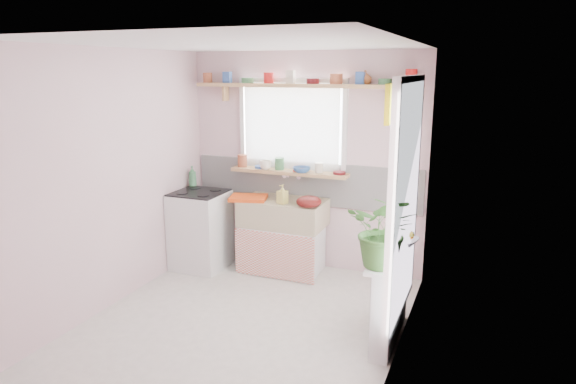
% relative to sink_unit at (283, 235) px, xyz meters
% --- Properties ---
extents(room, '(3.20, 3.20, 3.20)m').
position_rel_sink_unit_xyz_m(room, '(0.81, -0.43, 0.94)').
color(room, silver).
rests_on(room, ground).
extents(sink_unit, '(0.95, 0.65, 1.11)m').
position_rel_sink_unit_xyz_m(sink_unit, '(0.00, 0.00, 0.00)').
color(sink_unit, white).
rests_on(sink_unit, ground).
extents(cooker, '(0.58, 0.58, 0.93)m').
position_rel_sink_unit_xyz_m(cooker, '(-0.95, -0.24, 0.03)').
color(cooker, white).
rests_on(cooker, ground).
extents(radiator_ledge, '(0.22, 0.95, 0.78)m').
position_rel_sink_unit_xyz_m(radiator_ledge, '(1.45, -1.09, -0.03)').
color(radiator_ledge, white).
rests_on(radiator_ledge, ground).
extents(windowsill, '(1.40, 0.22, 0.04)m').
position_rel_sink_unit_xyz_m(windowsill, '(-0.00, 0.19, 0.71)').
color(windowsill, tan).
rests_on(windowsill, room).
extents(pine_shelf, '(2.52, 0.24, 0.04)m').
position_rel_sink_unit_xyz_m(pine_shelf, '(0.15, 0.18, 1.69)').
color(pine_shelf, tan).
rests_on(pine_shelf, room).
extents(shelf_crockery, '(2.47, 0.11, 0.12)m').
position_rel_sink_unit_xyz_m(shelf_crockery, '(0.13, 0.18, 1.76)').
color(shelf_crockery, '#A55133').
rests_on(shelf_crockery, pine_shelf).
extents(sill_crockery, '(1.35, 0.11, 0.12)m').
position_rel_sink_unit_xyz_m(sill_crockery, '(-0.05, 0.19, 0.78)').
color(sill_crockery, '#A55133').
rests_on(sill_crockery, windowsill).
extents(dish_tray, '(0.48, 0.40, 0.04)m').
position_rel_sink_unit_xyz_m(dish_tray, '(-0.38, -0.13, 0.44)').
color(dish_tray, '#E74A14').
rests_on(dish_tray, sink_unit).
extents(colander, '(0.36, 0.36, 0.12)m').
position_rel_sink_unit_xyz_m(colander, '(0.37, -0.18, 0.48)').
color(colander, '#550F0E').
rests_on(colander, sink_unit).
extents(jade_plant, '(0.58, 0.51, 0.60)m').
position_rel_sink_unit_xyz_m(jade_plant, '(1.43, -1.39, 0.64)').
color(jade_plant, '#356227').
rests_on(jade_plant, radiator_ledge).
extents(fruit_bowl, '(0.33, 0.33, 0.07)m').
position_rel_sink_unit_xyz_m(fruit_bowl, '(1.48, -0.82, 0.38)').
color(fruit_bowl, silver).
rests_on(fruit_bowl, radiator_ledge).
extents(herb_pot, '(0.10, 0.07, 0.19)m').
position_rel_sink_unit_xyz_m(herb_pot, '(1.48, -1.07, 0.44)').
color(herb_pot, '#2D6227').
rests_on(herb_pot, radiator_ledge).
extents(soap_bottle_sink, '(0.12, 0.12, 0.21)m').
position_rel_sink_unit_xyz_m(soap_bottle_sink, '(0.05, -0.14, 0.52)').
color(soap_bottle_sink, '#D3C55D').
rests_on(soap_bottle_sink, sink_unit).
extents(sill_cup, '(0.17, 0.17, 0.11)m').
position_rel_sink_unit_xyz_m(sill_cup, '(-0.27, 0.13, 0.78)').
color(sill_cup, white).
rests_on(sill_cup, windowsill).
extents(sill_bowl, '(0.20, 0.20, 0.06)m').
position_rel_sink_unit_xyz_m(sill_bowl, '(0.17, 0.13, 0.76)').
color(sill_bowl, '#3363A6').
rests_on(sill_bowl, windowsill).
extents(shelf_vase, '(0.15, 0.15, 0.14)m').
position_rel_sink_unit_xyz_m(shelf_vase, '(0.84, 0.24, 1.78)').
color(shelf_vase, '#B26636').
rests_on(shelf_vase, pine_shelf).
extents(cooker_bottle, '(0.12, 0.12, 0.25)m').
position_rel_sink_unit_xyz_m(cooker_bottle, '(-1.17, -0.02, 0.61)').
color(cooker_bottle, '#428554').
rests_on(cooker_bottle, cooker).
extents(fruit, '(0.20, 0.14, 0.10)m').
position_rel_sink_unit_xyz_m(fruit, '(1.49, -0.82, 0.44)').
color(fruit, orange).
rests_on(fruit, fruit_bowl).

